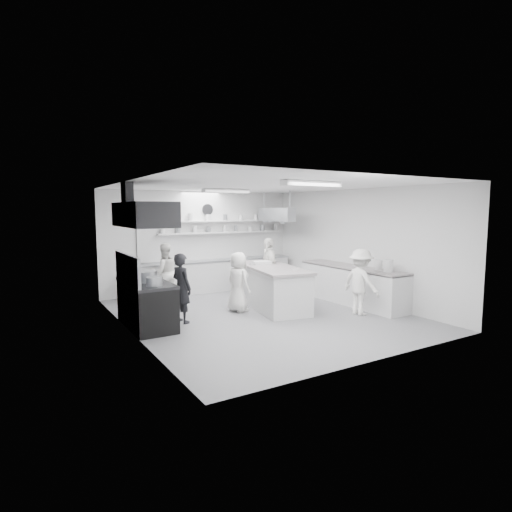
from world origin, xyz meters
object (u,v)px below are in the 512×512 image
back_counter (215,276)px  prep_island (271,288)px  cook_back (164,273)px  stove (147,305)px  right_counter (352,285)px  cook_stove (182,288)px

back_counter → prep_island: bearing=-83.3°
cook_back → stove: bearing=63.9°
stove → cook_back: size_ratio=1.15×
right_counter → cook_back: size_ratio=2.11×
back_counter → cook_stove: size_ratio=3.29×
stove → cook_stove: bearing=-6.6°
cook_stove → cook_back: size_ratio=0.97×
back_counter → right_counter: bearing=-55.3°
stove → right_counter: bearing=-6.5°
back_counter → cook_stove: bearing=-126.7°
right_counter → stove: bearing=173.5°
back_counter → stove: bearing=-136.0°
prep_island → cook_back: cook_back is taller
cook_back → right_counter: bearing=148.5°
back_counter → right_counter: size_ratio=1.52×
stove → prep_island: 3.22m
back_counter → prep_island: (0.31, -2.67, 0.03)m
back_counter → prep_island: size_ratio=1.87×
prep_island → cook_stove: 2.49m
prep_island → cook_stove: (-2.46, -0.22, 0.27)m
stove → prep_island: (3.21, 0.13, 0.04)m
stove → back_counter: 4.03m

